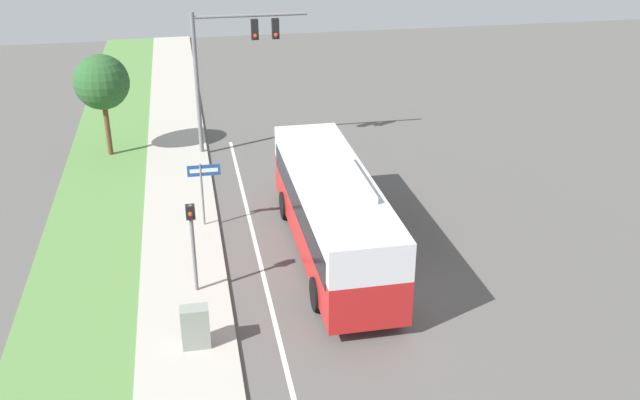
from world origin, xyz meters
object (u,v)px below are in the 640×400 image
(bus, at_px, (332,208))
(utility_cabinet, at_px, (195,327))
(pedestrian_signal, at_px, (192,234))
(signal_gantry, at_px, (229,55))
(street_sign, at_px, (203,183))

(bus, height_order, utility_cabinet, bus)
(pedestrian_signal, bearing_deg, signal_gantry, 79.68)
(pedestrian_signal, bearing_deg, bus, 18.37)
(bus, distance_m, utility_cabinet, 6.72)
(signal_gantry, bearing_deg, bus, -77.10)
(street_sign, bearing_deg, signal_gantry, 77.53)
(pedestrian_signal, xyz_separation_m, utility_cabinet, (-0.12, -2.97, -1.35))
(bus, bearing_deg, street_sign, 144.06)
(pedestrian_signal, distance_m, utility_cabinet, 3.26)
(bus, xyz_separation_m, pedestrian_signal, (-4.72, -1.57, 0.29))
(bus, xyz_separation_m, street_sign, (-4.19, 3.04, -0.01))
(signal_gantry, relative_size, utility_cabinet, 5.29)
(street_sign, bearing_deg, bus, -35.94)
(bus, xyz_separation_m, signal_gantry, (-2.47, 10.79, 2.86))
(signal_gantry, xyz_separation_m, utility_cabinet, (-2.37, -15.33, -3.91))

